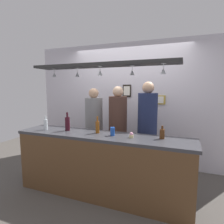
% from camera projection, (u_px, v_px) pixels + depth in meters
% --- Properties ---
extents(ground_plane, '(8.00, 8.00, 0.00)m').
position_uv_depth(ground_plane, '(110.00, 184.00, 3.24)').
color(ground_plane, '#4C4742').
extents(back_wall, '(4.40, 0.06, 2.60)m').
position_uv_depth(back_wall, '(129.00, 104.00, 4.09)').
color(back_wall, silver).
rests_on(back_wall, ground_plane).
extents(bar_counter, '(2.70, 0.55, 0.96)m').
position_uv_depth(bar_counter, '(97.00, 158.00, 2.69)').
color(bar_counter, '#38383D').
rests_on(bar_counter, ground_plane).
extents(overhead_glass_rack, '(2.20, 0.36, 0.04)m').
position_uv_depth(overhead_glass_rack, '(102.00, 65.00, 2.71)').
color(overhead_glass_rack, black).
extents(hanging_wineglass_far_left, '(0.07, 0.07, 0.13)m').
position_uv_depth(hanging_wineglass_far_left, '(54.00, 75.00, 3.05)').
color(hanging_wineglass_far_left, silver).
rests_on(hanging_wineglass_far_left, overhead_glass_rack).
extents(hanging_wineglass_left, '(0.07, 0.07, 0.13)m').
position_uv_depth(hanging_wineglass_left, '(77.00, 74.00, 2.94)').
color(hanging_wineglass_left, silver).
rests_on(hanging_wineglass_left, overhead_glass_rack).
extents(hanging_wineglass_center_left, '(0.07, 0.07, 0.13)m').
position_uv_depth(hanging_wineglass_center_left, '(100.00, 73.00, 2.66)').
color(hanging_wineglass_center_left, silver).
rests_on(hanging_wineglass_center_left, overhead_glass_rack).
extents(hanging_wineglass_center, '(0.07, 0.07, 0.13)m').
position_uv_depth(hanging_wineglass_center, '(132.00, 72.00, 2.61)').
color(hanging_wineglass_center, silver).
rests_on(hanging_wineglass_center, overhead_glass_rack).
extents(hanging_wineglass_center_right, '(0.07, 0.07, 0.13)m').
position_uv_depth(hanging_wineglass_center_right, '(163.00, 71.00, 2.36)').
color(hanging_wineglass_center_right, silver).
rests_on(hanging_wineglass_center_right, overhead_glass_rack).
extents(person_left_grey_shirt, '(0.34, 0.34, 1.64)m').
position_uv_depth(person_left_grey_shirt, '(94.00, 122.00, 3.68)').
color(person_left_grey_shirt, '#2D334C').
rests_on(person_left_grey_shirt, ground_plane).
extents(person_middle_brown_shirt, '(0.34, 0.34, 1.68)m').
position_uv_depth(person_middle_brown_shirt, '(118.00, 122.00, 3.50)').
color(person_middle_brown_shirt, '#2D334C').
rests_on(person_middle_brown_shirt, ground_plane).
extents(person_right_navy_shirt, '(0.34, 0.34, 1.75)m').
position_uv_depth(person_right_navy_shirt, '(147.00, 121.00, 3.29)').
color(person_right_navy_shirt, '#2D334C').
rests_on(person_right_navy_shirt, ground_plane).
extents(bottle_beer_brown_stubby, '(0.07, 0.07, 0.18)m').
position_uv_depth(bottle_beer_brown_stubby, '(162.00, 134.00, 2.56)').
color(bottle_beer_brown_stubby, '#512D14').
rests_on(bottle_beer_brown_stubby, bar_counter).
extents(bottle_soda_clear, '(0.06, 0.06, 0.23)m').
position_uv_depth(bottle_soda_clear, '(46.00, 124.00, 3.10)').
color(bottle_soda_clear, silver).
rests_on(bottle_soda_clear, bar_counter).
extents(bottle_wine_dark_red, '(0.08, 0.08, 0.30)m').
position_uv_depth(bottle_wine_dark_red, '(67.00, 123.00, 3.03)').
color(bottle_wine_dark_red, '#380F19').
rests_on(bottle_wine_dark_red, bar_counter).
extents(bottle_beer_amber_tall, '(0.06, 0.06, 0.26)m').
position_uv_depth(bottle_beer_amber_tall, '(97.00, 127.00, 2.87)').
color(bottle_beer_amber_tall, brown).
rests_on(bottle_beer_amber_tall, bar_counter).
extents(drink_can, '(0.07, 0.07, 0.12)m').
position_uv_depth(drink_can, '(113.00, 131.00, 2.73)').
color(drink_can, '#1E4CB2').
rests_on(drink_can, bar_counter).
extents(cupcake, '(0.06, 0.06, 0.08)m').
position_uv_depth(cupcake, '(131.00, 135.00, 2.61)').
color(cupcake, beige).
rests_on(cupcake, bar_counter).
extents(picture_frame_lower_pair, '(0.30, 0.02, 0.18)m').
position_uv_depth(picture_frame_lower_pair, '(158.00, 100.00, 3.81)').
color(picture_frame_lower_pair, '#B29338').
rests_on(picture_frame_lower_pair, back_wall).
extents(picture_frame_crest, '(0.18, 0.02, 0.26)m').
position_uv_depth(picture_frame_crest, '(127.00, 91.00, 4.02)').
color(picture_frame_crest, black).
rests_on(picture_frame_crest, back_wall).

